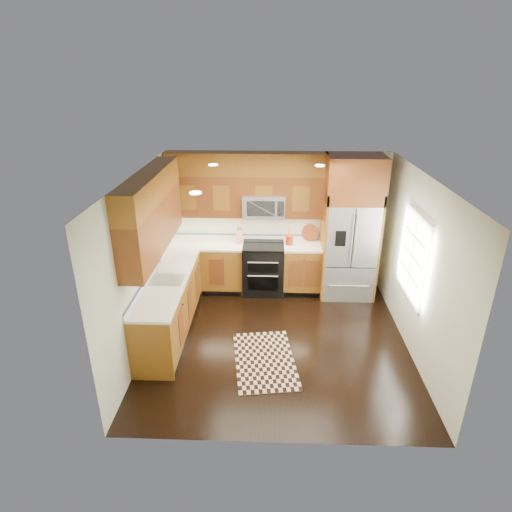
{
  "coord_description": "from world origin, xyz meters",
  "views": [
    {
      "loc": [
        -0.11,
        -5.62,
        3.91
      ],
      "look_at": [
        -0.35,
        0.6,
        1.19
      ],
      "focal_mm": 30.0,
      "sensor_mm": 36.0,
      "label": 1
    }
  ],
  "objects_px": {
    "refrigerator": "(350,228)",
    "utensil_crock": "(289,238)",
    "rug": "(265,360)",
    "knife_block": "(239,236)",
    "range": "(263,268)"
  },
  "relations": [
    {
      "from": "range",
      "to": "refrigerator",
      "type": "relative_size",
      "value": 0.36
    },
    {
      "from": "rug",
      "to": "utensil_crock",
      "type": "bearing_deg",
      "value": 71.8
    },
    {
      "from": "rug",
      "to": "knife_block",
      "type": "bearing_deg",
      "value": 94.92
    },
    {
      "from": "knife_block",
      "to": "utensil_crock",
      "type": "bearing_deg",
      "value": -5.73
    },
    {
      "from": "range",
      "to": "utensil_crock",
      "type": "distance_m",
      "value": 0.77
    },
    {
      "from": "knife_block",
      "to": "utensil_crock",
      "type": "relative_size",
      "value": 0.76
    },
    {
      "from": "range",
      "to": "knife_block",
      "type": "relative_size",
      "value": 3.21
    },
    {
      "from": "refrigerator",
      "to": "knife_block",
      "type": "xyz_separation_m",
      "value": [
        -2.0,
        0.18,
        -0.24
      ]
    },
    {
      "from": "refrigerator",
      "to": "rug",
      "type": "xyz_separation_m",
      "value": [
        -1.48,
        -2.13,
        -1.3
      ]
    },
    {
      "from": "range",
      "to": "knife_block",
      "type": "xyz_separation_m",
      "value": [
        -0.46,
        0.15,
        0.59
      ]
    },
    {
      "from": "range",
      "to": "rug",
      "type": "distance_m",
      "value": 2.21
    },
    {
      "from": "refrigerator",
      "to": "utensil_crock",
      "type": "bearing_deg",
      "value": 175.16
    },
    {
      "from": "refrigerator",
      "to": "knife_block",
      "type": "relative_size",
      "value": 8.83
    },
    {
      "from": "range",
      "to": "utensil_crock",
      "type": "bearing_deg",
      "value": 6.41
    },
    {
      "from": "refrigerator",
      "to": "rug",
      "type": "bearing_deg",
      "value": -124.81
    }
  ]
}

